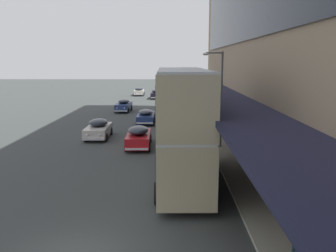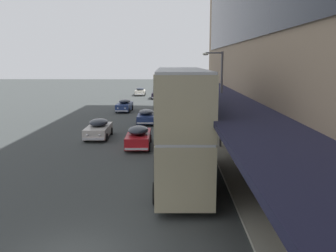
{
  "view_description": "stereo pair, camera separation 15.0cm",
  "coord_description": "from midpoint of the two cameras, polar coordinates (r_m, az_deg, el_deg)",
  "views": [
    {
      "loc": [
        3.12,
        -11.13,
        6.39
      ],
      "look_at": [
        2.81,
        17.86,
        1.32
      ],
      "focal_mm": 40.0,
      "sensor_mm": 36.0,
      "label": 1
    },
    {
      "loc": [
        3.27,
        -11.13,
        6.39
      ],
      "look_at": [
        2.81,
        17.86,
        1.32
      ],
      "focal_mm": 40.0,
      "sensor_mm": 36.0,
      "label": 2
    }
  ],
  "objects": [
    {
      "name": "transit_bus_kerbside_front",
      "position": [
        19.4,
        2.19,
        0.52
      ],
      "size": [
        2.87,
        9.97,
        5.97
      ],
      "color": "#B9AE88",
      "rests_on": "ground"
    },
    {
      "name": "sedan_trailing_near",
      "position": [
        47.98,
        -6.56,
        3.13
      ],
      "size": [
        1.9,
        4.55,
        1.54
      ],
      "color": "navy",
      "rests_on": "ground"
    },
    {
      "name": "sedan_lead_mid",
      "position": [
        70.38,
        -4.2,
        5.28
      ],
      "size": [
        2.05,
        4.81,
        1.43
      ],
      "color": "beige",
      "rests_on": "ground"
    },
    {
      "name": "sedan_oncoming_front",
      "position": [
        38.94,
        -3.2,
        1.53
      ],
      "size": [
        1.9,
        5.01,
        1.42
      ],
      "color": "navy",
      "rests_on": "ground"
    },
    {
      "name": "sedan_second_mid",
      "position": [
        28.09,
        -4.37,
        -1.61
      ],
      "size": [
        1.93,
        4.81,
        1.61
      ],
      "color": "#AE151C",
      "rests_on": "ground"
    },
    {
      "name": "sedan_oncoming_rear",
      "position": [
        31.85,
        -10.41,
        -0.39
      ],
      "size": [
        1.96,
        4.56,
        1.58
      ],
      "color": "beige",
      "rests_on": "ground"
    },
    {
      "name": "sedan_far_back",
      "position": [
        64.15,
        -1.6,
        4.92
      ],
      "size": [
        1.8,
        4.89,
        1.61
      ],
      "color": "black",
      "rests_on": "ground"
    },
    {
      "name": "sedan_trailing_mid",
      "position": [
        59.83,
        1.43,
        4.51
      ],
      "size": [
        1.93,
        4.45,
        1.53
      ],
      "color": "#B4171E",
      "rests_on": "ground"
    },
    {
      "name": "pedestrian_at_kerb",
      "position": [
        13.0,
        19.08,
        -14.28
      ],
      "size": [
        0.4,
        0.56,
        1.86
      ],
      "color": "#20343E",
      "rests_on": "sidewalk_kerb"
    },
    {
      "name": "street_lamp",
      "position": [
        27.34,
        7.94,
        5.15
      ],
      "size": [
        1.5,
        0.28,
        6.89
      ],
      "color": "#4C4C51",
      "rests_on": "sidewalk_kerb"
    }
  ]
}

